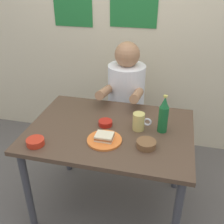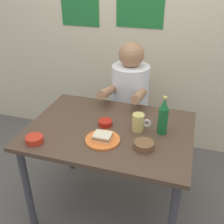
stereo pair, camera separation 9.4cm
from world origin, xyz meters
The scene contains 13 objects.
ground_plane centered at (0.00, 0.00, 0.00)m, with size 6.00×6.00×0.00m, color #59544F.
wall_back centered at (0.00, 1.05, 1.30)m, with size 4.40×0.09×2.60m.
dining_table centered at (0.00, 0.00, 0.65)m, with size 1.10×0.80×0.74m.
stool centered at (-0.01, 0.63, 0.35)m, with size 0.34×0.34×0.45m.
person_seated centered at (-0.01, 0.62, 0.77)m, with size 0.33×0.56×0.72m.
plate_orange centered at (0.00, -0.15, 0.75)m, with size 0.22×0.22×0.01m, color orange.
sandwich centered at (0.00, -0.15, 0.77)m, with size 0.11×0.09×0.04m.
beer_mug centered at (0.19, 0.03, 0.80)m, with size 0.13×0.08×0.12m.
beer_bottle centered at (0.34, 0.05, 0.86)m, with size 0.06×0.06×0.26m.
condiment_bowl_brown centered at (0.26, -0.15, 0.76)m, with size 0.12×0.12×0.04m.
sambal_bowl_red centered at (-0.04, 0.03, 0.76)m, with size 0.10×0.10×0.03m.
sauce_bowl_chili centered at (-0.40, -0.29, 0.76)m, with size 0.11×0.11×0.04m.
spoon centered at (0.17, 0.22, 0.75)m, with size 0.05×0.12×0.01m.
Camera 2 is at (0.47, -1.46, 1.72)m, focal length 43.10 mm.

